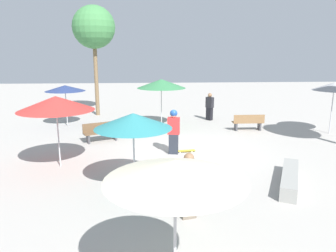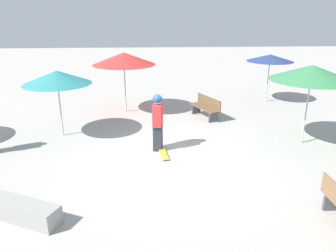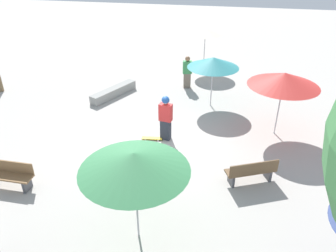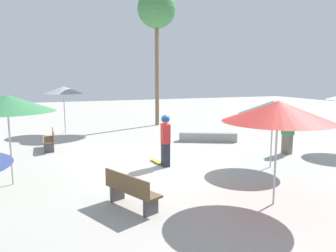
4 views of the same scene
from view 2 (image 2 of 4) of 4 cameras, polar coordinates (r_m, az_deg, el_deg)
ground_plane at (r=9.88m, az=0.17°, el=-5.45°), size 60.00×60.00×0.00m
skater_main at (r=10.07m, az=-1.81°, el=0.95°), size 0.34×0.51×1.79m
skateboard at (r=9.94m, az=-0.78°, el=-4.93°), size 0.29×0.82×0.07m
concrete_ledge at (r=8.05m, az=-26.58°, el=-12.34°), size 2.65×1.57×0.42m
bench_near at (r=13.43m, az=6.60°, el=3.23°), size 1.06×1.64×0.85m
shade_umbrella_red at (r=13.86m, az=-7.70°, el=11.55°), size 2.61×2.61×2.53m
shade_umbrella_teal at (r=11.59m, az=-18.79°, el=8.02°), size 2.27×2.27×2.29m
shade_umbrella_green at (r=11.18m, az=23.77°, el=8.50°), size 2.59×2.59×2.58m
shade_umbrella_navy at (r=16.13m, az=17.36°, el=11.25°), size 2.14×2.14×2.24m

